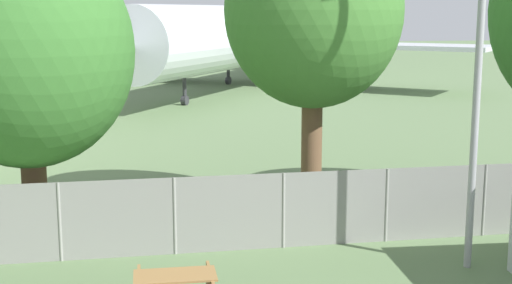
{
  "coord_description": "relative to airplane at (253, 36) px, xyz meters",
  "views": [
    {
      "loc": [
        -3.56,
        -5.56,
        5.52
      ],
      "look_at": [
        -0.11,
        13.19,
        2.0
      ],
      "focal_mm": 50.0,
      "sensor_mm": 36.0,
      "label": 1
    }
  ],
  "objects": [
    {
      "name": "perimeter_fence",
      "position": [
        -5.71,
        -35.58,
        -2.8
      ],
      "size": [
        56.07,
        0.07,
        1.81
      ],
      "color": "gray",
      "rests_on": "ground"
    },
    {
      "name": "airplane",
      "position": [
        0.0,
        0.0,
        0.0
      ],
      "size": [
        30.48,
        37.57,
        12.21
      ],
      "rotation": [
        0.0,
        0.0,
        -2.13
      ],
      "color": "silver",
      "rests_on": "ground"
    },
    {
      "name": "tree_left_of_cabin",
      "position": [
        -4.43,
        -33.24,
        1.8
      ],
      "size": [
        4.63,
        4.63,
        8.08
      ],
      "color": "brown",
      "rests_on": "ground"
    },
    {
      "name": "tree_far_right",
      "position": [
        -11.44,
        -34.48,
        0.89
      ],
      "size": [
        4.84,
        4.84,
        7.28
      ],
      "color": "brown",
      "rests_on": "ground"
    },
    {
      "name": "light_mast",
      "position": [
        -2.03,
        -37.58,
        1.81
      ],
      "size": [
        0.44,
        0.44,
        9.22
      ],
      "color": "#99999E",
      "rests_on": "ground"
    }
  ]
}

